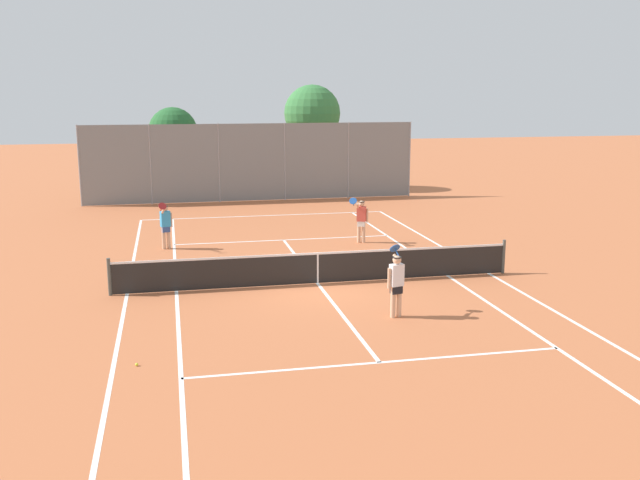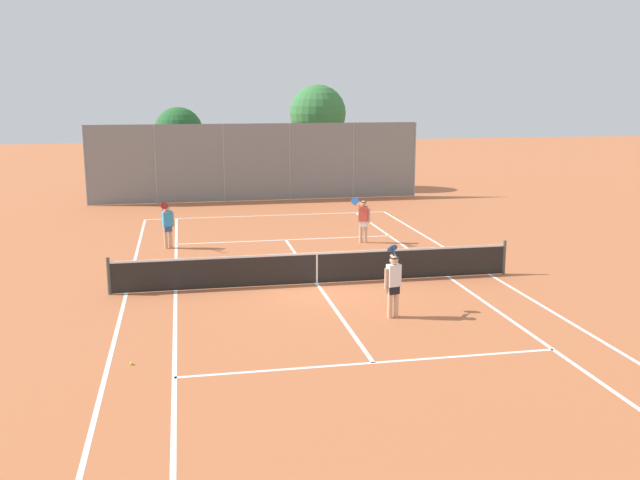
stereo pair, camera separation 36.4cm
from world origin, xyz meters
The scene contains 11 objects.
ground_plane centered at (0.00, 0.00, 0.00)m, with size 120.00×120.00×0.00m, color #BC663D.
court_line_markings centered at (0.00, 0.00, 0.00)m, with size 11.10×23.90×0.01m.
tennis_net centered at (0.00, 0.00, 0.51)m, with size 12.00×0.10×1.07m.
player_near_side centered at (1.29, -3.49, 0.93)m, with size 0.54×0.84×1.77m.
player_far_left centered at (-4.40, 5.77, 0.93)m, with size 0.48×0.87×1.77m.
player_far_right centered at (2.79, 5.34, 0.93)m, with size 0.84×0.69×1.77m.
loose_tennis_ball_0 centered at (-1.69, 1.46, 0.03)m, with size 0.07×0.07×0.07m, color #D1DB33.
loose_tennis_ball_1 centered at (-5.02, -5.53, 0.03)m, with size 0.07×0.07×0.07m, color #D1DB33.
back_fence centered at (0.00, 16.46, 1.99)m, with size 17.05×0.08×3.99m.
tree_behind_left centered at (-3.85, 19.69, 3.36)m, with size 2.63×2.63×4.74m.
tree_behind_right centered at (4.03, 20.37, 4.25)m, with size 3.21×3.21×5.94m.
Camera 1 is at (-4.18, -20.03, 5.66)m, focal length 40.00 mm.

